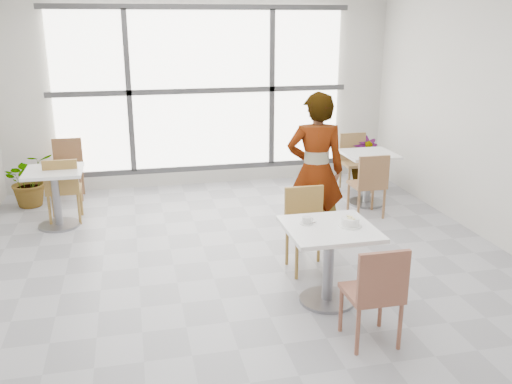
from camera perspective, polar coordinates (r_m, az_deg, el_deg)
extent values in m
plane|color=#9E9EA5|center=(5.84, -0.66, -8.54)|extent=(7.00, 7.00, 0.00)
plane|color=silver|center=(8.78, -5.61, 10.37)|extent=(6.00, 0.00, 6.00)
plane|color=silver|center=(2.24, 18.91, -11.60)|extent=(6.00, 0.00, 6.00)
cube|color=white|center=(8.72, -5.56, 10.32)|extent=(4.40, 0.04, 2.40)
cube|color=#3F3F42|center=(8.69, -5.53, 10.30)|extent=(4.60, 0.05, 0.08)
cube|color=#3F3F42|center=(8.62, -12.91, 9.89)|extent=(0.08, 0.05, 2.40)
cube|color=#3F3F42|center=(8.89, 1.63, 10.53)|extent=(0.08, 0.05, 2.40)
cube|color=#3F3F42|center=(8.92, -5.31, 2.49)|extent=(4.60, 0.05, 0.08)
cube|color=#3F3F42|center=(8.63, -5.78, 18.37)|extent=(4.60, 0.05, 0.08)
cube|color=white|center=(5.09, 7.58, -3.78)|extent=(0.80, 0.80, 0.04)
cylinder|color=gray|center=(5.23, 7.41, -7.61)|extent=(0.10, 0.10, 0.71)
cylinder|color=gray|center=(5.39, 7.27, -10.89)|extent=(0.52, 0.52, 0.03)
cube|color=#945844|center=(4.66, 11.74, -10.11)|extent=(0.42, 0.42, 0.04)
cube|color=#945844|center=(4.41, 12.94, -8.53)|extent=(0.42, 0.04, 0.42)
cylinder|color=#945844|center=(4.98, 12.65, -11.22)|extent=(0.04, 0.04, 0.41)
cylinder|color=#945844|center=(4.70, 14.54, -13.20)|extent=(0.04, 0.04, 0.41)
cylinder|color=#945844|center=(4.85, 8.71, -11.82)|extent=(0.04, 0.04, 0.41)
cylinder|color=#945844|center=(4.56, 10.39, -13.92)|extent=(0.04, 0.04, 0.41)
cube|color=#A57B3B|center=(5.82, 5.43, -4.11)|extent=(0.42, 0.42, 0.04)
cube|color=#A57B3B|center=(5.91, 4.92, -1.38)|extent=(0.42, 0.04, 0.42)
cylinder|color=#A57B3B|center=(5.70, 4.19, -7.01)|extent=(0.04, 0.04, 0.41)
cylinder|color=#A57B3B|center=(6.01, 3.20, -5.64)|extent=(0.04, 0.04, 0.41)
cylinder|color=#A57B3B|center=(5.81, 7.62, -6.65)|extent=(0.04, 0.04, 0.41)
cylinder|color=#A57B3B|center=(6.12, 6.46, -5.33)|extent=(0.04, 0.04, 0.41)
cylinder|color=white|center=(5.12, 9.62, -3.41)|extent=(0.21, 0.21, 0.01)
cylinder|color=white|center=(5.11, 9.65, -2.98)|extent=(0.16, 0.16, 0.07)
torus|color=white|center=(5.10, 9.66, -2.65)|extent=(0.16, 0.16, 0.01)
cylinder|color=beige|center=(5.11, 9.65, -3.00)|extent=(0.14, 0.14, 0.05)
cylinder|color=beige|center=(5.10, 9.64, -2.67)|extent=(0.03, 0.03, 0.02)
cylinder|color=beige|center=(5.10, 9.65, -2.62)|extent=(0.03, 0.03, 0.02)
cylinder|color=#EDE699|center=(5.06, 10.00, -2.75)|extent=(0.03, 0.03, 0.01)
cylinder|color=beige|center=(5.10, 9.65, -2.57)|extent=(0.03, 0.03, 0.01)
cylinder|color=beige|center=(5.09, 9.74, -2.72)|extent=(0.03, 0.03, 0.01)
cylinder|color=beige|center=(5.07, 9.61, -2.80)|extent=(0.03, 0.03, 0.01)
cylinder|color=#F2EB9C|center=(5.13, 9.48, -2.45)|extent=(0.03, 0.03, 0.02)
cylinder|color=#F6F19F|center=(5.07, 9.53, -2.69)|extent=(0.03, 0.03, 0.02)
cylinder|color=beige|center=(5.12, 9.81, -2.53)|extent=(0.03, 0.03, 0.02)
cylinder|color=#F7E69F|center=(5.13, 9.42, -2.44)|extent=(0.03, 0.03, 0.01)
cylinder|color=#F7E59F|center=(5.10, 9.66, -2.61)|extent=(0.03, 0.03, 0.01)
cylinder|color=beige|center=(5.06, 9.73, -2.85)|extent=(0.03, 0.03, 0.02)
cylinder|color=beige|center=(5.12, 9.68, -2.53)|extent=(0.03, 0.03, 0.02)
cylinder|color=silver|center=(5.13, 5.20, -3.23)|extent=(0.13, 0.13, 0.01)
cylinder|color=silver|center=(5.12, 5.21, -2.88)|extent=(0.08, 0.08, 0.06)
torus|color=silver|center=(5.13, 5.67, -2.84)|extent=(0.05, 0.01, 0.05)
cylinder|color=black|center=(5.11, 5.22, -2.62)|extent=(0.07, 0.07, 0.00)
cube|color=#B1B2B5|center=(5.12, 5.81, -3.19)|extent=(0.09, 0.05, 0.00)
sphere|color=#B1B2B5|center=(5.15, 6.12, -3.09)|extent=(0.02, 0.02, 0.02)
imported|color=black|center=(6.34, 6.12, 2.15)|extent=(0.73, 0.55, 1.80)
cube|color=white|center=(7.39, -20.06, 2.00)|extent=(0.70, 0.70, 0.04)
cylinder|color=slate|center=(7.49, -19.77, -0.77)|extent=(0.10, 0.10, 0.71)
cylinder|color=slate|center=(7.60, -19.51, -3.21)|extent=(0.52, 0.52, 0.03)
cube|color=white|center=(8.00, 11.53, 3.82)|extent=(0.70, 0.70, 0.04)
cylinder|color=slate|center=(8.09, 11.37, 1.23)|extent=(0.10, 0.10, 0.71)
cylinder|color=slate|center=(8.19, 11.23, -1.05)|extent=(0.52, 0.52, 0.03)
cube|color=olive|center=(7.64, -19.08, 0.25)|extent=(0.42, 0.42, 0.04)
cube|color=olive|center=(7.40, -19.40, 1.53)|extent=(0.42, 0.04, 0.42)
cylinder|color=olive|center=(7.86, -17.50, -0.86)|extent=(0.04, 0.04, 0.41)
cylinder|color=olive|center=(7.52, -17.69, -1.69)|extent=(0.04, 0.04, 0.41)
cylinder|color=olive|center=(7.90, -20.10, -1.03)|extent=(0.04, 0.04, 0.41)
cylinder|color=olive|center=(7.56, -20.40, -1.87)|extent=(0.04, 0.04, 0.41)
cube|color=brown|center=(8.60, -18.74, 2.11)|extent=(0.42, 0.42, 0.04)
cube|color=brown|center=(8.73, -18.77, 3.89)|extent=(0.42, 0.04, 0.42)
cylinder|color=brown|center=(8.51, -19.91, 0.25)|extent=(0.04, 0.04, 0.41)
cylinder|color=brown|center=(8.85, -19.65, 0.92)|extent=(0.04, 0.04, 0.41)
cylinder|color=brown|center=(8.47, -17.49, 0.42)|extent=(0.04, 0.04, 0.41)
cylinder|color=brown|center=(8.81, -17.34, 1.08)|extent=(0.04, 0.04, 0.41)
cube|color=olive|center=(7.58, 11.29, 0.74)|extent=(0.42, 0.42, 0.04)
cube|color=olive|center=(7.35, 11.99, 2.04)|extent=(0.42, 0.04, 0.42)
cylinder|color=olive|center=(7.87, 11.87, -0.39)|extent=(0.04, 0.04, 0.41)
cylinder|color=olive|center=(7.57, 12.99, -1.19)|extent=(0.04, 0.04, 0.41)
cylinder|color=olive|center=(7.73, 9.44, -0.57)|extent=(0.04, 0.04, 0.41)
cylinder|color=olive|center=(7.42, 10.48, -1.40)|extent=(0.04, 0.04, 0.41)
cube|color=olive|center=(8.67, 10.25, 2.89)|extent=(0.42, 0.42, 0.04)
cube|color=olive|center=(8.79, 9.85, 4.64)|extent=(0.42, 0.04, 0.42)
cylinder|color=olive|center=(8.50, 9.51, 1.06)|extent=(0.04, 0.04, 0.41)
cylinder|color=olive|center=(8.82, 8.64, 1.70)|extent=(0.04, 0.04, 0.41)
cylinder|color=olive|center=(8.64, 11.73, 1.20)|extent=(0.04, 0.04, 0.41)
cylinder|color=olive|center=(8.96, 10.79, 1.83)|extent=(0.04, 0.04, 0.41)
imported|color=#43763F|center=(8.47, -22.19, 1.19)|extent=(0.87, 0.83, 0.76)
imported|color=#367C38|center=(8.89, 11.09, 3.00)|extent=(0.51, 0.51, 0.80)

